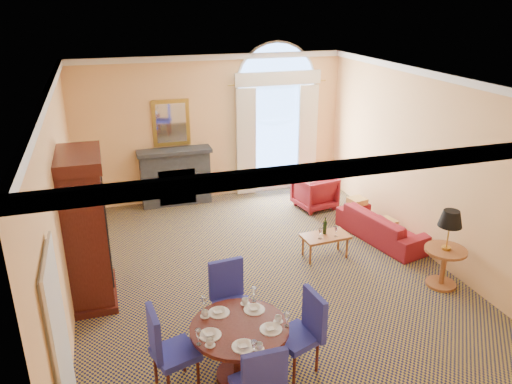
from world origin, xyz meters
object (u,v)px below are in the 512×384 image
object	(u,v)px
armoire	(86,231)
coffee_table	(326,237)
sofa	(383,226)
dining_table	(240,339)
side_table	(447,240)
armchair	(315,192)

from	to	relation	value
armoire	coffee_table	world-z (taller)	armoire
sofa	coffee_table	bearing A→B (deg)	90.11
dining_table	coffee_table	xyz separation A→B (m)	(2.26, 2.46, -0.16)
armoire	dining_table	distance (m)	2.95
coffee_table	armoire	bearing A→B (deg)	177.34
dining_table	coffee_table	distance (m)	3.35
coffee_table	side_table	world-z (taller)	side_table
coffee_table	side_table	distance (m)	2.03
armchair	coffee_table	distance (m)	2.23
armchair	coffee_table	xyz separation A→B (m)	(-0.72, -2.11, 0.03)
side_table	dining_table	bearing A→B (deg)	-164.24
armoire	dining_table	size ratio (longest dim) A/B	1.98
armoire	side_table	bearing A→B (deg)	-14.15
armoire	coffee_table	distance (m)	4.00
sofa	armchair	bearing A→B (deg)	6.11
dining_table	armchair	distance (m)	5.47
dining_table	coffee_table	bearing A→B (deg)	47.38
side_table	coffee_table	bearing A→B (deg)	134.01
armoire	sofa	size ratio (longest dim) A/B	1.22
dining_table	side_table	distance (m)	3.80
armoire	side_table	size ratio (longest dim) A/B	1.81
armchair	side_table	bearing A→B (deg)	90.35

